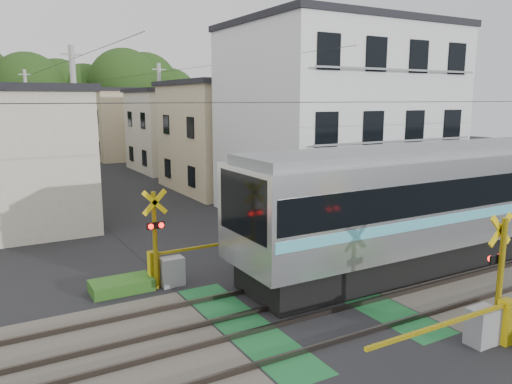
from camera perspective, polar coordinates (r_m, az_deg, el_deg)
ground at (r=14.06m, az=5.68°, el=-13.35°), size 120.00×120.00×0.00m
track_bed at (r=14.05m, az=5.68°, el=-13.21°), size 120.00×120.00×0.14m
commuter_train at (r=20.20m, az=24.14°, el=-0.34°), size 19.89×3.13×4.13m
crossing_signal_near at (r=13.14m, az=24.96°, el=-12.73°), size 4.74×0.65×3.09m
crossing_signal_far at (r=15.74m, az=-9.98°, el=-8.03°), size 4.74×0.65×3.09m
apartment_block at (r=25.59m, az=9.20°, el=8.14°), size 10.20×8.36×9.30m
houses_row at (r=37.26m, az=-17.67°, el=6.34°), size 22.07×31.35×6.80m
tree_hill at (r=58.97m, az=-22.54°, el=9.91°), size 40.00×13.33×11.65m
catenary at (r=17.21m, az=22.42°, el=3.12°), size 60.00×5.04×7.00m
utility_poles at (r=34.11m, az=-18.86°, el=7.33°), size 7.90×42.00×8.00m
pedestrian at (r=44.87m, az=-20.67°, el=3.67°), size 0.61×0.42×1.61m
weed_patches at (r=14.94m, az=11.52°, el=-11.27°), size 10.25×8.80×0.40m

